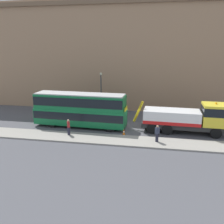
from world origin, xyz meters
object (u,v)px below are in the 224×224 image
Objects in this scene: recovery_tow_truck at (188,118)px; street_lamp at (101,89)px; traffic_cone_near_bus at (124,132)px; double_decker_bus at (80,109)px; pedestrian_bystander at (157,134)px; pedestrian_onlooker at (69,127)px.

street_lamp reaches higher than recovery_tow_truck.
traffic_cone_near_bus is (-6.85, -2.03, -1.42)m from recovery_tow_truck.
pedestrian_bystander is (9.04, -3.61, -1.25)m from double_decker_bus.
pedestrian_onlooker is at bearing -167.84° from traffic_cone_near_bus.
street_lamp is (-11.37, 6.96, 1.71)m from recovery_tow_truck.
pedestrian_onlooker and pedestrian_bystander have the same top height.
recovery_tow_truck is 4.96m from pedestrian_bystander.
double_decker_bus is 15.46× the size of traffic_cone_near_bus.
street_lamp is (-8.04, 10.56, 2.49)m from pedestrian_bystander.
pedestrian_onlooker is 9.33m from pedestrian_bystander.
pedestrian_bystander is at bearing -130.20° from recovery_tow_truck.
pedestrian_onlooker is 5.97m from traffic_cone_near_bus.
recovery_tow_truck is 12.38m from double_decker_bus.
recovery_tow_truck is 5.96× the size of pedestrian_bystander.
recovery_tow_truck reaches higher than traffic_cone_near_bus.
street_lamp is at bearing 84.41° from double_decker_bus.
pedestrian_onlooker is 1.00× the size of pedestrian_bystander.
double_decker_bus reaches higher than pedestrian_onlooker.
recovery_tow_truck is at bearing -31.49° from street_lamp.
traffic_cone_near_bus is at bearing -63.30° from street_lamp.
pedestrian_onlooker is (-0.28, -3.30, -1.25)m from double_decker_bus.
recovery_tow_truck reaches higher than pedestrian_onlooker.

